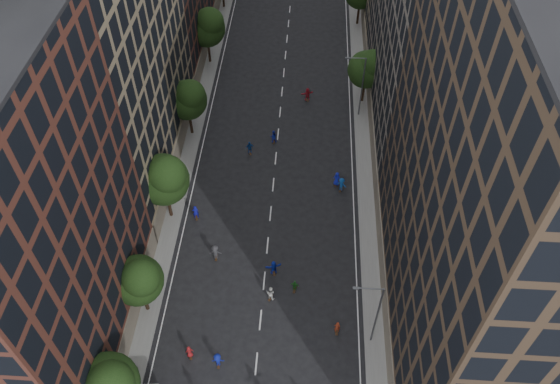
% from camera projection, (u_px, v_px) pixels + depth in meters
% --- Properties ---
extents(ground, '(240.00, 240.00, 0.00)m').
position_uv_depth(ground, '(278.00, 137.00, 70.79)').
color(ground, black).
rests_on(ground, ground).
extents(sidewalk_left, '(4.00, 105.00, 0.15)m').
position_uv_depth(sidewalk_left, '(196.00, 97.00, 76.24)').
color(sidewalk_left, slate).
rests_on(sidewalk_left, ground).
extents(sidewalk_right, '(4.00, 105.00, 0.15)m').
position_uv_depth(sidewalk_right, '(368.00, 103.00, 75.26)').
color(sidewalk_right, slate).
rests_on(sidewalk_right, ground).
extents(bldg_left_a, '(14.00, 22.00, 30.00)m').
position_uv_depth(bldg_left_a, '(1.00, 237.00, 41.05)').
color(bldg_left_a, '#51281F').
rests_on(bldg_left_a, ground).
extents(bldg_left_b, '(14.00, 26.00, 34.00)m').
position_uv_depth(bldg_left_b, '(88.00, 38.00, 55.60)').
color(bldg_left_b, '#837356').
rests_on(bldg_left_b, ground).
extents(bldg_right_a, '(14.00, 30.00, 36.00)m').
position_uv_depth(bldg_right_a, '(514.00, 194.00, 39.94)').
color(bldg_right_a, '#423223').
rests_on(bldg_right_a, ground).
extents(bldg_right_b, '(14.00, 28.00, 33.00)m').
position_uv_depth(bldg_right_b, '(450.00, 9.00, 60.43)').
color(bldg_right_b, '#60594F').
rests_on(bldg_right_b, ground).
extents(tree_left_1, '(4.80, 4.80, 8.21)m').
position_uv_depth(tree_left_1, '(139.00, 280.00, 49.66)').
color(tree_left_1, black).
rests_on(tree_left_1, ground).
extents(tree_left_2, '(5.60, 5.60, 9.45)m').
position_uv_depth(tree_left_2, '(164.00, 178.00, 57.06)').
color(tree_left_2, black).
rests_on(tree_left_2, ground).
extents(tree_left_3, '(5.00, 5.00, 8.58)m').
position_uv_depth(tree_left_3, '(188.00, 99.00, 66.82)').
color(tree_left_3, black).
rests_on(tree_left_3, ground).
extents(tree_left_4, '(5.40, 5.40, 9.08)m').
position_uv_depth(tree_left_4, '(207.00, 26.00, 77.29)').
color(tree_left_4, black).
rests_on(tree_left_4, ground).
extents(tree_right_a, '(5.00, 5.00, 8.39)m').
position_uv_depth(tree_right_a, '(368.00, 68.00, 71.39)').
color(tree_right_a, black).
rests_on(tree_right_a, ground).
extents(streetlamp_near, '(2.64, 0.22, 9.06)m').
position_uv_depth(streetlamp_near, '(375.00, 313.00, 47.83)').
color(streetlamp_near, '#595B60').
rests_on(streetlamp_near, ground).
extents(streetlamp_far, '(2.64, 0.22, 9.06)m').
position_uv_depth(streetlamp_far, '(361.00, 84.00, 69.87)').
color(streetlamp_far, '#595B60').
rests_on(streetlamp_far, ground).
extents(skater_3, '(1.19, 0.74, 1.76)m').
position_uv_depth(skater_3, '(218.00, 360.00, 49.38)').
color(skater_3, navy).
rests_on(skater_3, ground).
extents(skater_6, '(0.86, 0.70, 1.53)m').
position_uv_depth(skater_6, '(189.00, 352.00, 50.05)').
color(skater_6, maroon).
rests_on(skater_6, ground).
extents(skater_7, '(0.61, 0.41, 1.65)m').
position_uv_depth(skater_7, '(337.00, 327.00, 51.64)').
color(skater_7, maroon).
rests_on(skater_7, ground).
extents(skater_8, '(1.05, 0.94, 1.78)m').
position_uv_depth(skater_8, '(270.00, 293.00, 54.07)').
color(skater_8, silver).
rests_on(skater_8, ground).
extents(skater_9, '(1.28, 0.76, 1.95)m').
position_uv_depth(skater_9, '(215.00, 253.00, 57.27)').
color(skater_9, '#37373B').
rests_on(skater_9, ground).
extents(skater_10, '(0.93, 0.53, 1.50)m').
position_uv_depth(skater_10, '(295.00, 286.00, 54.80)').
color(skater_10, '#1E6620').
rests_on(skater_10, ground).
extents(skater_11, '(1.80, 1.05, 1.85)m').
position_uv_depth(skater_11, '(274.00, 268.00, 56.05)').
color(skater_11, '#152AB0').
rests_on(skater_11, ground).
extents(skater_12, '(1.05, 0.84, 1.88)m').
position_uv_depth(skater_12, '(337.00, 179.00, 64.43)').
color(skater_12, '#151CB0').
rests_on(skater_12, ground).
extents(skater_13, '(0.80, 0.63, 1.92)m').
position_uv_depth(skater_13, '(196.00, 212.00, 60.97)').
color(skater_13, '#1416A5').
rests_on(skater_13, ground).
extents(skater_14, '(0.97, 0.80, 1.81)m').
position_uv_depth(skater_14, '(273.00, 137.00, 69.45)').
color(skater_14, '#13219E').
rests_on(skater_14, ground).
extents(skater_15, '(1.36, 1.10, 1.84)m').
position_uv_depth(skater_15, '(341.00, 185.00, 63.85)').
color(skater_15, '#114191').
rests_on(skater_15, ground).
extents(skater_16, '(1.14, 0.72, 1.80)m').
position_uv_depth(skater_16, '(250.00, 148.00, 68.07)').
color(skater_16, '#123F96').
rests_on(skater_16, ground).
extents(skater_17, '(1.87, 1.18, 1.93)m').
position_uv_depth(skater_17, '(307.00, 95.00, 75.12)').
color(skater_17, '#AA1C2A').
rests_on(skater_17, ground).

